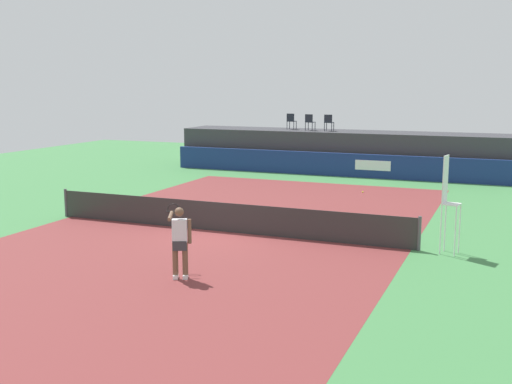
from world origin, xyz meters
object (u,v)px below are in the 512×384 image
(spectator_chair_center, at_px, (329,122))
(umpire_chair, at_px, (448,198))
(tennis_player, at_px, (180,240))
(tennis_ball, at_px, (363,192))
(spectator_chair_far_left, at_px, (291,121))
(net_post_far, at_px, (419,234))
(net_post_near, at_px, (66,203))
(spectator_chair_left, at_px, (310,121))

(spectator_chair_center, relative_size, umpire_chair, 0.32)
(tennis_player, distance_m, tennis_ball, 13.94)
(spectator_chair_far_left, relative_size, tennis_ball, 13.06)
(net_post_far, bearing_deg, tennis_player, -136.12)
(net_post_far, bearing_deg, tennis_ball, 112.13)
(umpire_chair, relative_size, net_post_near, 2.76)
(umpire_chair, height_order, net_post_near, umpire_chair)
(umpire_chair, bearing_deg, tennis_player, -139.83)
(spectator_chair_far_left, height_order, net_post_near, spectator_chair_far_left)
(net_post_far, bearing_deg, spectator_chair_left, 118.12)
(spectator_chair_left, relative_size, tennis_ball, 13.06)
(umpire_chair, relative_size, net_post_far, 2.76)
(spectator_chair_left, height_order, tennis_player, spectator_chair_left)
(tennis_ball, bearing_deg, umpire_chair, -63.95)
(spectator_chair_left, relative_size, tennis_player, 0.50)
(net_post_near, distance_m, tennis_ball, 12.55)
(spectator_chair_far_left, bearing_deg, spectator_chair_center, -9.93)
(spectator_chair_center, distance_m, net_post_far, 16.71)
(spectator_chair_center, xyz_separation_m, net_post_far, (6.95, -15.03, -2.19))
(spectator_chair_far_left, distance_m, spectator_chair_left, 1.29)
(spectator_chair_far_left, xyz_separation_m, spectator_chair_center, (2.28, -0.40, 0.00))
(spectator_chair_left, xyz_separation_m, tennis_player, (2.97, -19.84, -1.73))
(umpire_chair, xyz_separation_m, net_post_far, (-0.73, -0.02, -1.09))
(spectator_chair_far_left, distance_m, tennis_ball, 8.92)
(tennis_player, xyz_separation_m, tennis_ball, (1.38, 13.84, -0.92))
(net_post_near, xyz_separation_m, tennis_player, (7.36, -4.85, 0.46))
(umpire_chair, bearing_deg, spectator_chair_left, 120.27)
(spectator_chair_left, distance_m, spectator_chair_center, 1.06)
(net_post_near, bearing_deg, spectator_chair_left, 73.70)
(tennis_ball, bearing_deg, net_post_near, -134.20)
(spectator_chair_left, height_order, net_post_far, spectator_chair_left)
(tennis_player, relative_size, tennis_ball, 26.03)
(net_post_far, bearing_deg, spectator_chair_far_left, 120.89)
(net_post_near, height_order, tennis_player, tennis_player)
(umpire_chair, distance_m, tennis_ball, 10.10)
(spectator_chair_far_left, distance_m, tennis_player, 20.78)
(spectator_chair_center, bearing_deg, net_post_near, -109.92)
(spectator_chair_center, distance_m, tennis_player, 20.04)
(umpire_chair, distance_m, tennis_player, 7.57)
(spectator_chair_left, bearing_deg, tennis_player, -81.47)
(spectator_chair_left, bearing_deg, net_post_near, -106.30)
(net_post_near, bearing_deg, spectator_chair_center, 70.08)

